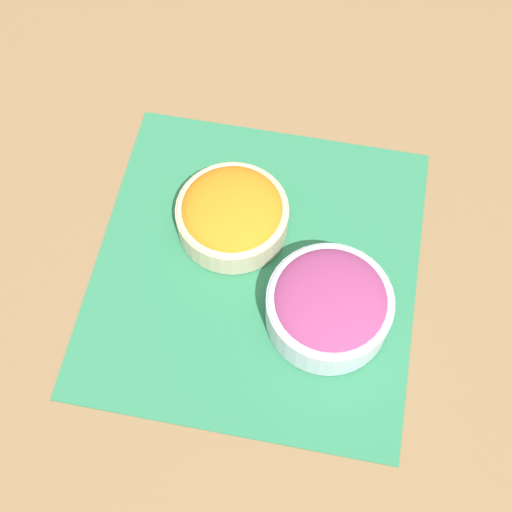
% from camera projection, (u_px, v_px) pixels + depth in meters
% --- Properties ---
extents(ground_plane, '(3.00, 3.00, 0.00)m').
position_uv_depth(ground_plane, '(256.00, 268.00, 0.94)').
color(ground_plane, olive).
extents(placemat, '(0.44, 0.42, 0.00)m').
position_uv_depth(placemat, '(256.00, 267.00, 0.94)').
color(placemat, '#2D7A51').
rests_on(placemat, ground_plane).
extents(carrot_bowl, '(0.15, 0.15, 0.06)m').
position_uv_depth(carrot_bowl, '(232.00, 213.00, 0.94)').
color(carrot_bowl, beige).
rests_on(carrot_bowl, placemat).
extents(onion_bowl, '(0.16, 0.16, 0.07)m').
position_uv_depth(onion_bowl, '(329.00, 305.00, 0.87)').
color(onion_bowl, silver).
rests_on(onion_bowl, placemat).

